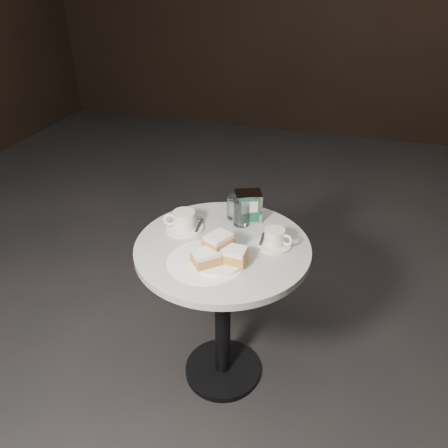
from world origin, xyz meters
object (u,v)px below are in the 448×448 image
cafe_table (223,284)px  napkin_dispenser (248,206)px  coffee_cup_left (184,222)px  water_glass_right (241,213)px  water_glass_left (234,207)px  coffee_cup_right (275,239)px  beignet_plate (219,254)px

cafe_table → napkin_dispenser: 0.35m
coffee_cup_left → water_glass_right: water_glass_right is taller
water_glass_left → water_glass_right: 0.06m
coffee_cup_right → napkin_dispenser: bearing=145.2°
cafe_table → coffee_cup_left: coffee_cup_left is taller
coffee_cup_right → water_glass_left: 0.27m
beignet_plate → cafe_table: bearing=100.4°
water_glass_left → water_glass_right: bearing=-45.3°
cafe_table → beignet_plate: bearing=-79.6°
coffee_cup_left → napkin_dispenser: (0.23, 0.15, 0.03)m
beignet_plate → water_glass_right: water_glass_right is taller
water_glass_left → napkin_dispenser: napkin_dispenser is taller
cafe_table → water_glass_right: size_ratio=6.53×
beignet_plate → coffee_cup_left: beignet_plate is taller
water_glass_left → water_glass_right: water_glass_right is taller
napkin_dispenser → cafe_table: bearing=-123.8°
water_glass_left → cafe_table: bearing=-86.6°
beignet_plate → coffee_cup_left: bearing=139.7°
water_glass_left → napkin_dispenser: (0.06, 0.00, 0.01)m
beignet_plate → coffee_cup_right: 0.24m
beignet_plate → water_glass_left: 0.33m
water_glass_right → cafe_table: bearing=-99.5°
beignet_plate → coffee_cup_left: size_ratio=1.31×
water_glass_left → napkin_dispenser: 0.06m
water_glass_right → coffee_cup_right: bearing=-35.2°
coffee_cup_right → water_glass_left: bearing=154.9°
cafe_table → beignet_plate: size_ratio=2.85×
coffee_cup_right → napkin_dispenser: (-0.15, 0.16, 0.03)m
beignet_plate → water_glass_right: size_ratio=2.29×
water_glass_left → napkin_dispenser: size_ratio=0.77×
coffee_cup_right → water_glass_right: water_glass_right is taller
coffee_cup_left → water_glass_left: 0.23m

